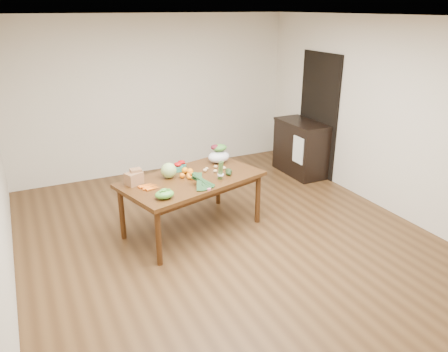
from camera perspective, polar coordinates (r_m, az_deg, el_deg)
name	(u,v)px	position (r m, az deg, el deg)	size (l,w,h in m)	color
floor	(231,243)	(5.60, 0.98, -8.72)	(6.00, 6.00, 0.00)	brown
ceiling	(233,17)	(4.84, 1.19, 20.11)	(5.00, 6.00, 0.02)	white
room_walls	(232,141)	(5.06, 1.07, 4.63)	(5.02, 6.02, 2.70)	silver
dining_table	(192,204)	(5.75, -4.16, -3.70)	(1.78, 0.99, 0.75)	#502C12
doorway_dark	(318,115)	(7.75, 12.20, 7.78)	(0.02, 1.00, 2.10)	black
cabinet	(300,148)	(7.82, 9.96, 3.64)	(0.52, 1.02, 0.94)	black
dish_towel	(298,150)	(7.42, 9.65, 3.36)	(0.02, 0.28, 0.45)	white
paper_bag	(134,177)	(5.46, -11.68, -0.17)	(0.26, 0.22, 0.19)	#8E5B3F
cabbage	(169,170)	(5.60, -7.23, 0.73)	(0.20, 0.20, 0.20)	#A0C06E
strawberry_basket_a	(178,168)	(5.83, -6.04, 1.09)	(0.10, 0.10, 0.10)	red
strawberry_basket_b	(182,165)	(5.92, -5.56, 1.41)	(0.10, 0.10, 0.09)	#BC0C0E
orange_a	(182,176)	(5.59, -5.49, 0.06)	(0.07, 0.07, 0.07)	#FF5A0F
orange_b	(185,170)	(5.74, -5.13, 0.74)	(0.09, 0.09, 0.09)	orange
orange_c	(190,172)	(5.69, -4.47, 0.58)	(0.09, 0.09, 0.09)	orange
mandarin_cluster	(193,175)	(5.58, -4.11, 0.12)	(0.18, 0.18, 0.08)	orange
carrots	(150,187)	(5.36, -9.67, -1.36)	(0.22, 0.22, 0.03)	#F75214
snap_pea_bag	(165,194)	(5.02, -7.78, -2.38)	(0.23, 0.17, 0.10)	#519934
kale_bunch	(203,181)	(5.26, -2.70, -0.71)	(0.32, 0.40, 0.16)	#163317
asparagus_bundle	(221,170)	(5.49, -0.45, 0.75)	(0.08, 0.08, 0.25)	#56853D
potato_a	(205,170)	(5.78, -2.51, 0.76)	(0.06, 0.05, 0.05)	tan
potato_b	(215,171)	(5.75, -1.16, 0.66)	(0.05, 0.05, 0.04)	tan
potato_c	(216,167)	(5.91, -1.11, 1.24)	(0.05, 0.05, 0.04)	#CFB777
potato_d	(207,169)	(5.84, -2.27, 0.96)	(0.05, 0.04, 0.04)	tan
potato_e	(224,168)	(5.86, 0.01, 1.05)	(0.05, 0.05, 0.04)	tan
avocado_a	(228,173)	(5.65, 0.59, 0.35)	(0.06, 0.09, 0.06)	black
avocado_b	(229,171)	(5.71, 0.61, 0.65)	(0.07, 0.11, 0.07)	black
salad_bag	(219,155)	(6.09, -0.69, 2.82)	(0.31, 0.23, 0.24)	silver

